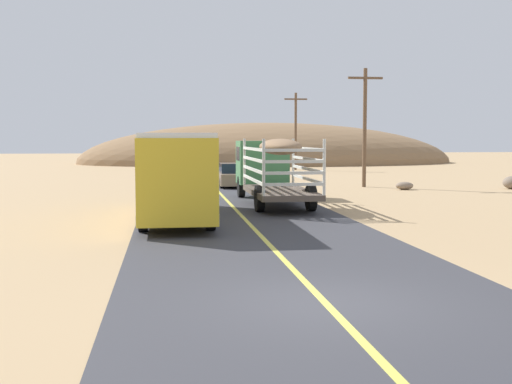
# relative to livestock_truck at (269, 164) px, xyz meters

# --- Properties ---
(ground_plane) EXTENTS (240.00, 240.00, 0.00)m
(ground_plane) POSITION_rel_livestock_truck_xyz_m (-1.98, -19.44, -1.79)
(ground_plane) COLOR tan
(road_surface) EXTENTS (8.00, 120.00, 0.02)m
(road_surface) POSITION_rel_livestock_truck_xyz_m (-1.98, -19.44, -1.78)
(road_surface) COLOR #38383D
(road_surface) RESTS_ON ground
(road_centre_line) EXTENTS (0.16, 117.60, 0.00)m
(road_centre_line) POSITION_rel_livestock_truck_xyz_m (-1.98, -19.44, -1.77)
(road_centre_line) COLOR #D8CC4C
(road_centre_line) RESTS_ON road_surface
(livestock_truck) EXTENTS (2.53, 9.70, 3.02)m
(livestock_truck) POSITION_rel_livestock_truck_xyz_m (0.00, 0.00, 0.00)
(livestock_truck) COLOR #3F7F4C
(livestock_truck) RESTS_ON road_surface
(bus) EXTENTS (2.54, 10.00, 3.21)m
(bus) POSITION_rel_livestock_truck_xyz_m (-4.56, -6.43, -0.04)
(bus) COLOR gold
(bus) RESTS_ON road_surface
(car_far) EXTENTS (1.80, 4.40, 1.46)m
(car_far) POSITION_rel_livestock_truck_xyz_m (-0.79, 9.58, -1.10)
(car_far) COLOR #8C7259
(car_far) RESTS_ON road_surface
(power_pole_mid) EXTENTS (2.20, 0.24, 7.37)m
(power_pole_mid) POSITION_rel_livestock_truck_xyz_m (7.38, 8.40, 2.18)
(power_pole_mid) COLOR brown
(power_pole_mid) RESTS_ON ground
(power_pole_far) EXTENTS (2.20, 0.24, 7.35)m
(power_pole_far) POSITION_rel_livestock_truck_xyz_m (7.38, 30.39, 2.17)
(power_pole_far) COLOR brown
(power_pole_far) RESTS_ON ground
(boulder_near_shoulder) EXTENTS (1.07, 0.73, 0.47)m
(boulder_near_shoulder) POSITION_rel_livestock_truck_xyz_m (9.11, 5.92, -1.56)
(boulder_near_shoulder) COLOR #84705B
(boulder_near_shoulder) RESTS_ON ground
(boulder_mid_field) EXTENTS (1.07, 1.13, 0.77)m
(boulder_mid_field) POSITION_rel_livestock_truck_xyz_m (15.73, 5.58, -1.40)
(boulder_mid_field) COLOR #756656
(boulder_mid_field) RESTS_ON ground
(distant_hill) EXTENTS (45.83, 23.11, 9.81)m
(distant_hill) POSITION_rel_livestock_truck_xyz_m (7.40, 47.74, -1.79)
(distant_hill) COLOR olive
(distant_hill) RESTS_ON ground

